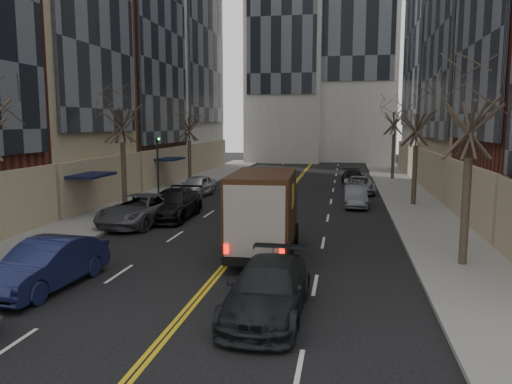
{
  "coord_description": "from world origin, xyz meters",
  "views": [
    {
      "loc": [
        4.39,
        -8.17,
        5.38
      ],
      "look_at": [
        0.37,
        14.25,
        2.2
      ],
      "focal_mm": 35.0,
      "sensor_mm": 36.0,
      "label": 1
    }
  ],
  "objects_px": {
    "observer_sedan": "(268,289)",
    "taxi": "(265,201)",
    "ups_truck": "(264,213)",
    "pedestrian": "(282,207)"
  },
  "relations": [
    {
      "from": "observer_sedan",
      "to": "taxi",
      "type": "bearing_deg",
      "value": 100.5
    },
    {
      "from": "taxi",
      "to": "ups_truck",
      "type": "bearing_deg",
      "value": -83.78
    },
    {
      "from": "ups_truck",
      "to": "taxi",
      "type": "bearing_deg",
      "value": 96.34
    },
    {
      "from": "ups_truck",
      "to": "pedestrian",
      "type": "bearing_deg",
      "value": 88.87
    },
    {
      "from": "taxi",
      "to": "pedestrian",
      "type": "distance_m",
      "value": 2.99
    },
    {
      "from": "ups_truck",
      "to": "pedestrian",
      "type": "height_order",
      "value": "ups_truck"
    },
    {
      "from": "observer_sedan",
      "to": "pedestrian",
      "type": "bearing_deg",
      "value": 96.73
    },
    {
      "from": "observer_sedan",
      "to": "pedestrian",
      "type": "relative_size",
      "value": 3.15
    },
    {
      "from": "observer_sedan",
      "to": "pedestrian",
      "type": "height_order",
      "value": "pedestrian"
    },
    {
      "from": "ups_truck",
      "to": "taxi",
      "type": "xyz_separation_m",
      "value": [
        -1.5,
        9.62,
        -1.04
      ]
    }
  ]
}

